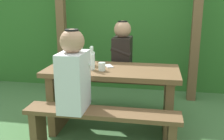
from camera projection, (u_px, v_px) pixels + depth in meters
name	position (u px, v px, depth m)	size (l,w,h in m)	color
ground_plane	(112.00, 130.00, 2.93)	(12.00, 12.00, 0.00)	#457141
hedge_backdrop	(132.00, 19.00, 4.57)	(6.40, 1.08, 2.22)	#306A29
pergola_post_left	(62.00, 30.00, 3.93)	(0.12, 0.12, 1.97)	brown
pergola_post_right	(196.00, 32.00, 3.60)	(0.12, 0.12, 1.97)	brown
picnic_table	(112.00, 89.00, 2.81)	(1.40, 0.64, 0.71)	brown
bench_near	(102.00, 124.00, 2.35)	(1.40, 0.24, 0.46)	brown
bench_far	(119.00, 87.00, 3.35)	(1.40, 0.24, 0.46)	brown
person_white_shirt	(74.00, 73.00, 2.28)	(0.25, 0.35, 0.72)	silver
person_black_coat	(122.00, 52.00, 3.23)	(0.25, 0.35, 0.72)	black
drinking_glass	(102.00, 67.00, 2.66)	(0.07, 0.07, 0.08)	silver
bottle_left	(92.00, 61.00, 2.68)	(0.06, 0.06, 0.23)	silver
bottle_right	(92.00, 58.00, 2.86)	(0.07, 0.07, 0.21)	silver
cell_phone	(109.00, 66.00, 2.84)	(0.07, 0.14, 0.01)	silver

